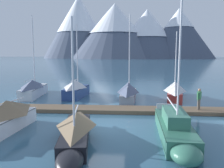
{
  "coord_description": "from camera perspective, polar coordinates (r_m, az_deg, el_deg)",
  "views": [
    {
      "loc": [
        1.42,
        -14.08,
        4.7
      ],
      "look_at": [
        0.0,
        6.0,
        2.0
      ],
      "focal_mm": 36.28,
      "sensor_mm": 36.0,
      "label": 1
    }
  ],
  "objects": [
    {
      "name": "sailboat_mid_dock_port",
      "position": [
        25.14,
        -8.82,
        -1.12
      ],
      "size": [
        2.22,
        5.7,
        7.9
      ],
      "color": "navy",
      "rests_on": "ground"
    },
    {
      "name": "mountain_west_summit",
      "position": [
        255.24,
        -8.36,
        14.52
      ],
      "size": [
        75.81,
        75.81,
        66.17
      ],
      "color": "#4C566B",
      "rests_on": "ground"
    },
    {
      "name": "sailboat_second_berth",
      "position": [
        15.2,
        -25.96,
        -7.71
      ],
      "size": [
        2.24,
        5.9,
        7.05
      ],
      "color": "white",
      "rests_on": "ground"
    },
    {
      "name": "sailboat_mid_dock_starboard",
      "position": [
        12.29,
        -9.19,
        -11.45
      ],
      "size": [
        2.29,
        6.9,
        6.44
      ],
      "color": "black",
      "rests_on": "ground"
    },
    {
      "name": "mountain_central_massif",
      "position": [
        237.7,
        0.69,
        13.64
      ],
      "size": [
        93.99,
        93.99,
        55.19
      ],
      "color": "#4C566B",
      "rests_on": "ground"
    },
    {
      "name": "mountain_east_summit",
      "position": [
        244.48,
        16.44,
        12.34
      ],
      "size": [
        72.55,
        72.55,
        50.21
      ],
      "color": "#424C60",
      "rests_on": "ground"
    },
    {
      "name": "person_on_dock",
      "position": [
        19.14,
        21.09,
        -3.23
      ],
      "size": [
        0.41,
        0.48,
        1.69
      ],
      "color": "brown",
      "rests_on": "dock"
    },
    {
      "name": "sailboat_nearest_berth",
      "position": [
        26.7,
        -18.93,
        -0.97
      ],
      "size": [
        2.13,
        7.18,
        8.83
      ],
      "color": "silver",
      "rests_on": "ground"
    },
    {
      "name": "sailboat_end_of_dock",
      "position": [
        24.49,
        15.54,
        -1.57
      ],
      "size": [
        2.61,
        6.79,
        6.98
      ],
      "color": "#B2332D",
      "rests_on": "ground"
    },
    {
      "name": "mountain_shoulder_ridge",
      "position": [
        240.18,
        8.78,
        12.78
      ],
      "size": [
        77.79,
        77.79,
        49.52
      ],
      "color": "#424C60",
      "rests_on": "ground"
    },
    {
      "name": "sailboat_far_berth",
      "position": [
        23.28,
        4.18,
        -1.78
      ],
      "size": [
        1.87,
        6.13,
        8.72
      ],
      "color": "#93939E",
      "rests_on": "ground"
    },
    {
      "name": "sailboat_outer_slip",
      "position": [
        13.18,
        15.65,
        -10.78
      ],
      "size": [
        1.87,
        7.3,
        8.93
      ],
      "color": "#336B56",
      "rests_on": "ground"
    },
    {
      "name": "ground_plane",
      "position": [
        14.91,
        -1.66,
        -10.74
      ],
      "size": [
        700.0,
        700.0,
        0.0
      ],
      "primitive_type": "plane",
      "color": "#335B75"
    },
    {
      "name": "dock",
      "position": [
        18.7,
        -0.44,
        -6.46
      ],
      "size": [
        20.66,
        2.02,
        0.3
      ],
      "color": "brown",
      "rests_on": "ground"
    }
  ]
}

